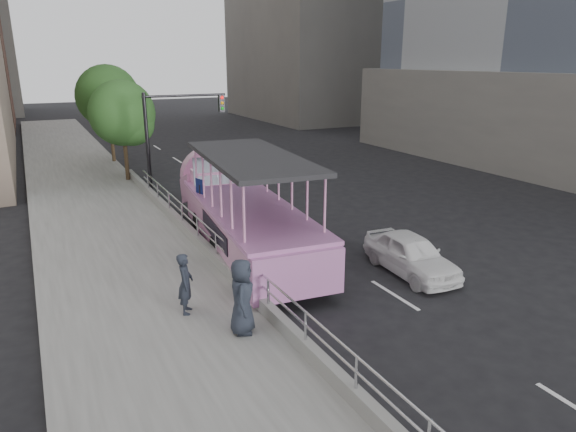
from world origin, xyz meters
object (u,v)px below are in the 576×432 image
(pedestrian_near, at_px, (185,283))
(car, at_px, (411,254))
(street_tree_near, at_px, (124,116))
(traffic_signal, at_px, (171,127))
(street_tree_far, at_px, (110,99))
(duck_boat, at_px, (240,211))
(parking_sign, at_px, (201,202))
(pedestrian_far, at_px, (242,296))

(pedestrian_near, bearing_deg, car, -67.89)
(street_tree_near, bearing_deg, traffic_signal, -65.02)
(street_tree_near, bearing_deg, street_tree_far, 88.09)
(car, bearing_deg, pedestrian_near, -176.78)
(duck_boat, bearing_deg, car, -50.70)
(traffic_signal, bearing_deg, parking_sign, -97.02)
(duck_boat, relative_size, parking_sign, 4.62)
(street_tree_near, bearing_deg, duck_boat, -81.40)
(car, xyz_separation_m, pedestrian_far, (-6.51, -1.54, 0.59))
(parking_sign, xyz_separation_m, traffic_signal, (0.91, 7.36, 1.93))
(pedestrian_near, bearing_deg, duck_boat, -13.10)
(pedestrian_near, distance_m, pedestrian_far, 1.87)
(duck_boat, distance_m, traffic_signal, 8.80)
(pedestrian_far, xyz_separation_m, parking_sign, (1.41, 7.58, 0.32))
(car, bearing_deg, street_tree_far, 107.57)
(pedestrian_near, xyz_separation_m, street_tree_near, (1.64, 16.75, 2.69))
(pedestrian_far, distance_m, parking_sign, 7.72)
(pedestrian_near, relative_size, pedestrian_far, 0.87)
(duck_boat, bearing_deg, traffic_signal, 91.42)
(pedestrian_far, bearing_deg, street_tree_far, 24.00)
(car, bearing_deg, street_tree_near, 112.80)
(traffic_signal, distance_m, street_tree_far, 9.57)
(pedestrian_far, relative_size, street_tree_far, 0.29)
(pedestrian_far, height_order, traffic_signal, traffic_signal)
(parking_sign, xyz_separation_m, street_tree_near, (-0.69, 10.78, 2.25))
(car, height_order, street_tree_near, street_tree_near)
(pedestrian_near, height_order, parking_sign, parking_sign)
(pedestrian_near, relative_size, traffic_signal, 0.32)
(car, relative_size, traffic_signal, 0.74)
(traffic_signal, height_order, street_tree_near, street_tree_near)
(parking_sign, height_order, street_tree_near, street_tree_near)
(pedestrian_near, distance_m, street_tree_near, 17.05)
(duck_boat, xyz_separation_m, traffic_signal, (-0.21, 8.53, 2.13))
(duck_boat, bearing_deg, street_tree_far, 95.12)
(duck_boat, bearing_deg, street_tree_near, 98.60)
(car, distance_m, parking_sign, 7.96)
(pedestrian_far, distance_m, street_tree_far, 24.57)
(duck_boat, xyz_separation_m, car, (3.98, -4.87, -0.71))
(pedestrian_far, distance_m, traffic_signal, 15.28)
(duck_boat, relative_size, traffic_signal, 2.18)
(traffic_signal, relative_size, street_tree_near, 0.91)
(parking_sign, xyz_separation_m, street_tree_far, (-0.49, 16.78, 2.74))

